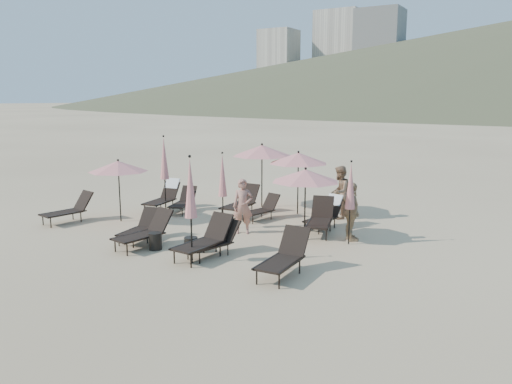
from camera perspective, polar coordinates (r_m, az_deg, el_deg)
The scene contains 27 objects.
ground at distance 13.95m, azimuth -6.38°, elevation -6.85°, with size 800.00×800.00×0.00m, color #D6BA8C.
hotel_skyline at distance 300.27m, azimuth 10.86°, elevation 14.28°, with size 109.00×82.00×55.00m.
lounger_0 at distance 18.19m, azimuth -20.57°, elevation -1.82°, with size 0.98×1.82×0.99m.
lounger_1 at distance 15.27m, azimuth -13.08°, elevation -3.90°, with size 0.81×1.62×0.89m.
lounger_2 at distance 14.53m, azimuth -12.54°, elevation -4.38°, with size 0.96×1.85×1.01m.
lounger_3 at distance 13.39m, azimuth -5.87°, elevation -5.36°, with size 0.85×1.90×1.07m.
lounger_4 at distance 13.51m, azimuth -4.70°, elevation -5.54°, with size 0.97×1.66×0.90m.
lounger_5 at distance 12.00m, azimuth 3.24°, elevation -7.28°, with size 0.74×1.83×1.04m.
lounger_6 at distance 19.28m, azimuth -10.46°, elevation -0.43°, with size 0.88×1.86×1.11m.
lounger_7 at distance 18.77m, azimuth -8.29°, elevation -1.03°, with size 0.99×1.65×0.89m.
lounger_8 at distance 18.11m, azimuth -1.69°, elevation -1.11°, with size 0.73×1.83×1.04m.
lounger_9 at distance 17.43m, azimuth 0.69°, elevation -1.89°, with size 0.91×1.57×0.85m.
lounger_10 at distance 15.80m, azimuth 7.37°, elevation -2.93°, with size 1.17×1.95×1.05m.
lounger_11 at distance 16.45m, azimuth 7.99°, elevation -2.42°, with size 0.82×1.71×1.02m.
umbrella_open_0 at distance 17.55m, azimuth -15.47°, elevation 2.85°, with size 2.01×2.01×2.16m.
umbrella_open_1 at distance 14.75m, azimuth 5.68°, elevation 1.87°, with size 2.04×2.04×2.20m.
umbrella_open_2 at distance 19.21m, azimuth 0.68°, elevation 4.75°, with size 2.32×2.32×2.50m.
umbrella_open_3 at distance 18.08m, azimuth 4.86°, elevation 3.87°, with size 2.16×2.16×2.33m.
umbrella_closed_0 at distance 12.64m, azimuth -7.51°, elevation 0.40°, with size 0.33×0.33×2.80m.
umbrella_closed_1 at distance 14.46m, azimuth 10.76°, elevation 0.65°, with size 0.29×0.29×2.46m.
umbrella_closed_2 at distance 18.80m, azimuth -10.46°, elevation 3.78°, with size 0.33×0.33×2.86m.
umbrella_closed_3 at distance 15.99m, azimuth -3.85°, elevation 1.89°, with size 0.29×0.29×2.51m.
side_table_0 at distance 14.31m, azimuth -11.44°, elevation -5.53°, with size 0.37×0.37×0.49m, color black.
side_table_1 at distance 13.96m, azimuth -7.44°, elevation -5.97°, with size 0.38×0.38×0.41m, color black.
beachgoer_a at distance 15.57m, azimuth -1.50°, elevation -1.65°, with size 0.63×0.41×1.73m, color #AE715E.
beachgoer_b at distance 17.74m, azimuth 9.53°, elevation -0.04°, with size 0.91×0.71×1.87m, color #966D4D.
beachgoer_c at distance 15.02m, azimuth 10.86°, elevation -2.24°, with size 1.03×0.43×1.76m, color tan.
Camera 1 is at (8.01, -10.63, 4.18)m, focal length 35.00 mm.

